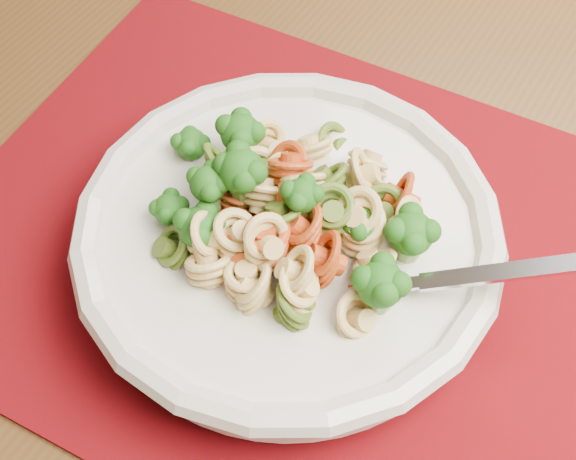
# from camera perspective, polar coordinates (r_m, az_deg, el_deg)

# --- Properties ---
(dining_table) EXTENTS (1.61, 1.35, 0.77)m
(dining_table) POSITION_cam_1_polar(r_m,az_deg,el_deg) (0.70, 9.81, 0.82)
(dining_table) COLOR #4B3015
(dining_table) RESTS_ON ground
(placemat) EXTENTS (0.57, 0.50, 0.00)m
(placemat) POSITION_cam_1_polar(r_m,az_deg,el_deg) (0.53, 0.98, -1.49)
(placemat) COLOR #610704
(placemat) RESTS_ON dining_table
(pasta_bowl) EXTENTS (0.27, 0.27, 0.05)m
(pasta_bowl) POSITION_cam_1_polar(r_m,az_deg,el_deg) (0.50, 0.00, -0.63)
(pasta_bowl) COLOR beige
(pasta_bowl) RESTS_ON placemat
(pasta_broccoli_heap) EXTENTS (0.23, 0.23, 0.06)m
(pasta_broccoli_heap) POSITION_cam_1_polar(r_m,az_deg,el_deg) (0.49, 0.00, 0.41)
(pasta_broccoli_heap) COLOR #EEC375
(pasta_broccoli_heap) RESTS_ON pasta_bowl
(fork) EXTENTS (0.18, 0.04, 0.08)m
(fork) POSITION_cam_1_polar(r_m,az_deg,el_deg) (0.47, 6.37, -4.11)
(fork) COLOR silver
(fork) RESTS_ON pasta_bowl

